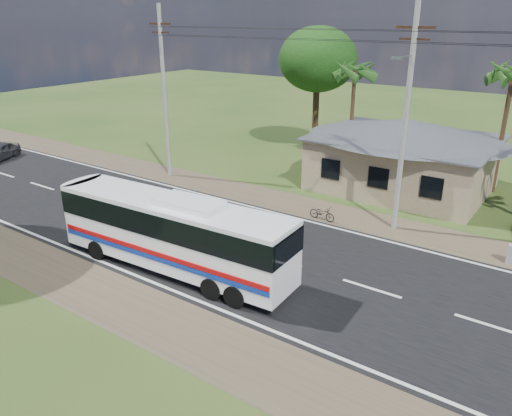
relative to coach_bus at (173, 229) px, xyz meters
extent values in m
plane|color=#284418|center=(3.09, 3.34, -1.96)|extent=(120.00, 120.00, 0.00)
cube|color=black|center=(3.09, 3.34, -1.95)|extent=(120.00, 10.00, 0.02)
cube|color=brown|center=(3.09, 9.84, -1.95)|extent=(120.00, 3.00, 0.01)
cube|color=brown|center=(3.09, -3.16, -1.95)|extent=(120.00, 3.00, 0.01)
cube|color=silver|center=(3.09, 8.04, -1.93)|extent=(120.00, 0.15, 0.01)
cube|color=silver|center=(3.09, -1.36, -1.93)|extent=(120.00, 0.15, 0.01)
cube|color=silver|center=(3.09, 3.34, -1.93)|extent=(120.00, 0.15, 0.01)
cube|color=tan|center=(4.09, 16.34, -0.36)|extent=(10.00, 8.00, 3.20)
cube|color=#4C4F54|center=(4.09, 16.34, 1.29)|extent=(10.60, 8.60, 0.10)
pyramid|color=#4C4F54|center=(4.09, 16.34, 2.44)|extent=(12.40, 10.00, 1.20)
cube|color=black|center=(1.09, 12.32, -0.26)|extent=(1.20, 0.08, 1.20)
cube|color=black|center=(4.09, 12.32, -0.26)|extent=(1.20, 0.08, 1.20)
cube|color=black|center=(7.09, 12.32, -0.26)|extent=(1.20, 0.08, 1.20)
cylinder|color=#9E9E99|center=(-9.91, 9.84, 3.54)|extent=(0.26, 0.26, 11.00)
cube|color=#331D12|center=(-9.91, 9.84, 7.84)|extent=(1.80, 0.12, 0.12)
cube|color=#331D12|center=(-9.91, 9.84, 7.34)|extent=(1.40, 0.10, 0.10)
cylinder|color=#9E9E99|center=(6.09, 9.84, 3.54)|extent=(0.26, 0.26, 11.00)
cube|color=#331D12|center=(6.09, 9.84, 7.84)|extent=(1.80, 0.12, 0.12)
cube|color=#331D12|center=(6.09, 9.84, 7.34)|extent=(1.40, 0.10, 0.10)
cylinder|color=gray|center=(6.09, 8.84, 6.64)|extent=(0.08, 2.00, 0.08)
cube|color=gray|center=(6.09, 7.84, 6.64)|extent=(0.50, 0.18, 0.12)
cylinder|color=black|center=(-1.91, 9.84, 7.64)|extent=(16.00, 0.02, 0.02)
cylinder|color=#47301E|center=(9.09, 18.84, 1.79)|extent=(0.28, 0.28, 7.50)
cylinder|color=#47301E|center=(-0.91, 19.34, 1.54)|extent=(0.28, 0.28, 7.00)
cylinder|color=#47301E|center=(-4.91, 21.34, 1.02)|extent=(0.50, 0.50, 5.95)
ellipsoid|color=#16370F|center=(-4.91, 21.34, 5.19)|extent=(6.00, 6.00, 4.92)
cube|color=white|center=(-0.01, 0.00, -0.18)|extent=(11.06, 2.83, 2.74)
cube|color=black|center=(-0.01, 0.00, 0.51)|extent=(11.11, 2.89, 1.00)
cube|color=black|center=(-5.48, -0.28, 0.19)|extent=(0.22, 2.10, 1.64)
cube|color=#A30A0B|center=(0.05, -1.16, -0.68)|extent=(10.76, 0.58, 0.20)
cube|color=navy|center=(0.05, -1.16, -0.91)|extent=(10.76, 0.58, 0.20)
cube|color=white|center=(0.91, 0.05, 1.33)|extent=(2.81, 1.60, 0.27)
cylinder|color=black|center=(-3.60, -1.23, -1.50)|extent=(0.93, 0.37, 0.91)
cylinder|color=black|center=(-3.71, 0.87, -1.50)|extent=(0.93, 0.37, 0.91)
cylinder|color=black|center=(2.78, -0.91, -1.50)|extent=(0.93, 0.37, 0.91)
cylinder|color=black|center=(2.68, 1.19, -1.50)|extent=(0.93, 0.37, 0.91)
cylinder|color=black|center=(3.88, -0.85, -1.50)|extent=(0.93, 0.37, 0.91)
cylinder|color=black|center=(3.77, 1.24, -1.50)|extent=(0.93, 0.37, 0.91)
imported|color=black|center=(2.52, 8.66, -1.56)|extent=(1.55, 0.63, 0.80)
camera|label=1|loc=(13.81, -13.73, 8.38)|focal=35.00mm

